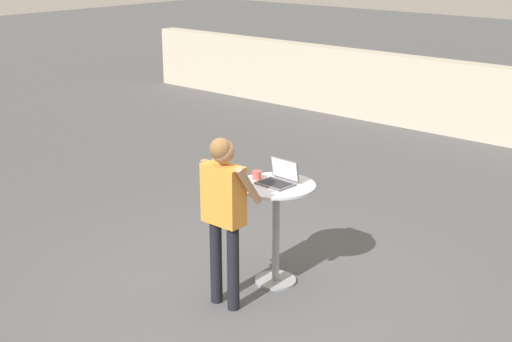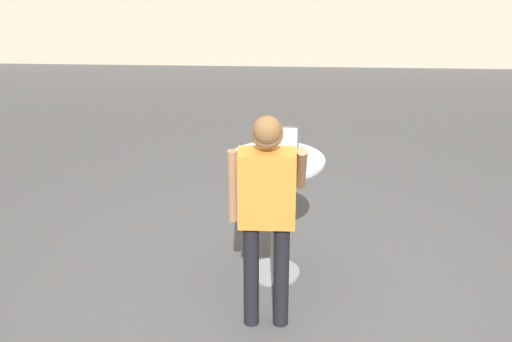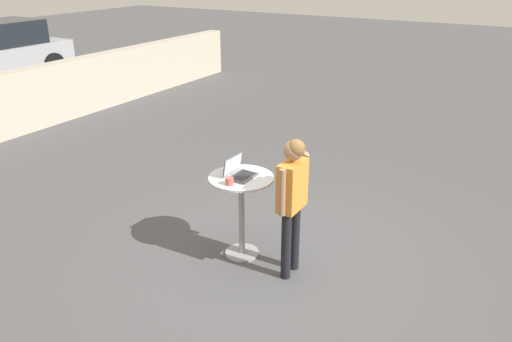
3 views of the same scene
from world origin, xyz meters
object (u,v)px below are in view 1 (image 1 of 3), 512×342
laptop (278,179)px  standing_person (223,203)px  coffee_mug (257,175)px  cafe_table (276,214)px

laptop → standing_person: bearing=-94.5°
standing_person → coffee_mug: bearing=105.6°
laptop → coffee_mug: bearing=-173.0°
coffee_mug → cafe_table: bearing=0.4°
laptop → cafe_table: bearing=-94.2°
cafe_table → coffee_mug: coffee_mug is taller
cafe_table → laptop: 0.35m
cafe_table → coffee_mug: bearing=-179.6°
laptop → standing_person: size_ratio=0.21×
cafe_table → coffee_mug: size_ratio=8.39×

